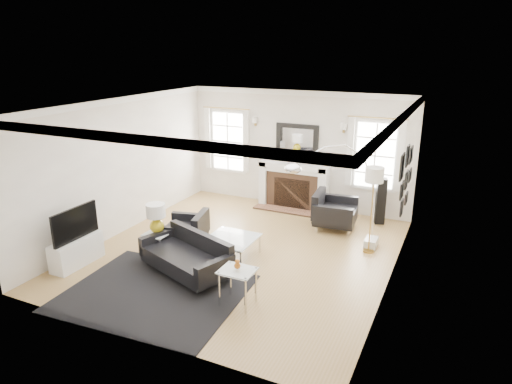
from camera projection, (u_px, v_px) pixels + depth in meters
The scene contains 25 objects.
floor at pixel (241, 252), 8.73m from camera, with size 6.00×6.00×0.00m, color olive.
back_wall at pixel (297, 150), 10.89m from camera, with size 5.50×0.04×2.80m, color white.
front_wall at pixel (133, 244), 5.72m from camera, with size 5.50×0.04×2.80m, color white.
left_wall at pixel (122, 166), 9.41m from camera, with size 0.04×6.00×2.80m, color white.
right_wall at pixel (396, 203), 7.20m from camera, with size 0.04×6.00×2.80m, color white.
ceiling at pixel (240, 105), 7.88m from camera, with size 5.50×6.00×0.02m, color white.
crown_molding at pixel (240, 108), 7.90m from camera, with size 5.50×6.00×0.12m, color white.
fireplace at pixel (293, 186), 10.98m from camera, with size 1.70×0.69×1.11m.
mantel_mirror at pixel (297, 140), 10.78m from camera, with size 1.05×0.07×0.75m.
window_left at pixel (228, 141), 11.57m from camera, with size 1.24×0.15×1.62m.
window_right at pixel (375, 155), 10.08m from camera, with size 1.24×0.15×1.62m.
gallery_wall at pixel (406, 175), 8.29m from camera, with size 0.04×1.73×1.29m.
tv_unit at pixel (77, 248), 8.15m from camera, with size 0.35×1.00×1.09m.
area_rug at pixel (154, 293), 7.29m from camera, with size 2.75×2.29×0.01m, color black.
sofa at pixel (188, 257), 7.85m from camera, with size 1.89×1.32×0.56m.
armchair_left at pixel (187, 231), 8.86m from camera, with size 0.97×1.04×0.59m.
armchair_right at pixel (333, 212), 9.80m from camera, with size 0.96×1.05×0.65m.
coffee_table at pixel (231, 240), 8.41m from camera, with size 0.88×0.88×0.39m.
side_table_left at pixel (158, 238), 8.44m from camera, with size 0.44×0.44×0.48m.
nesting_table at pixel (238, 277), 6.85m from camera, with size 0.52×0.44×0.58m.
gourd_lamp at pixel (156, 216), 8.31m from camera, with size 0.35×0.35×0.56m.
orange_vase at pixel (237, 265), 6.79m from camera, with size 0.10×0.10×0.16m.
arc_floor_lamp at pixel (335, 194), 8.39m from camera, with size 1.53×1.42×2.17m.
stick_floor_lamp at pixel (374, 179), 8.32m from camera, with size 0.34×0.34×1.67m.
speaker_tower at pixel (381, 201), 10.02m from camera, with size 0.21×0.21×1.03m, color black.
Camera 1 is at (3.62, -7.09, 3.78)m, focal length 32.00 mm.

